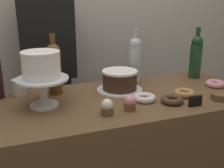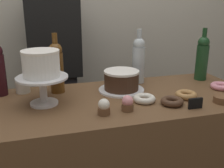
{
  "view_description": "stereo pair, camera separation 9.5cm",
  "coord_description": "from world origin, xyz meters",
  "px_view_note": "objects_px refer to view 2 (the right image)",
  "views": [
    {
      "loc": [
        -0.45,
        -1.21,
        1.38
      ],
      "look_at": [
        0.0,
        0.0,
        0.97
      ],
      "focal_mm": 42.84,
      "sensor_mm": 36.0,
      "label": 1
    },
    {
      "loc": [
        -0.36,
        -1.24,
        1.38
      ],
      "look_at": [
        0.0,
        0.0,
        0.97
      ],
      "focal_mm": 42.84,
      "sensor_mm": 36.0,
      "label": 2
    }
  ],
  "objects_px": {
    "wine_bottle_clear": "(139,59)",
    "donut_maple": "(186,95)",
    "chocolate_round_cake": "(121,80)",
    "cupcake_vanilla": "(104,107)",
    "cake_stand_pedestal": "(43,85)",
    "donut_pink": "(221,86)",
    "price_sign_chalkboard": "(195,103)",
    "barista_figure": "(56,76)",
    "white_layer_cake": "(41,63)",
    "wine_bottle_amber": "(56,67)",
    "donut_chocolate": "(172,101)",
    "donut_sugar": "(144,99)",
    "cookie_stack": "(222,99)",
    "wine_bottle_green": "(202,57)",
    "coffee_cup_ceramic": "(23,85)",
    "cupcake_strawberry": "(128,104)"
  },
  "relations": [
    {
      "from": "donut_sugar",
      "to": "coffee_cup_ceramic",
      "type": "bearing_deg",
      "value": 151.88
    },
    {
      "from": "wine_bottle_clear",
      "to": "donut_sugar",
      "type": "xyz_separation_m",
      "value": [
        -0.09,
        -0.32,
        -0.13
      ]
    },
    {
      "from": "coffee_cup_ceramic",
      "to": "cookie_stack",
      "type": "bearing_deg",
      "value": -24.29
    },
    {
      "from": "cake_stand_pedestal",
      "to": "price_sign_chalkboard",
      "type": "distance_m",
      "value": 0.73
    },
    {
      "from": "wine_bottle_clear",
      "to": "price_sign_chalkboard",
      "type": "xyz_separation_m",
      "value": [
        0.11,
        -0.47,
        -0.12
      ]
    },
    {
      "from": "donut_sugar",
      "to": "cupcake_vanilla",
      "type": "bearing_deg",
      "value": -157.94
    },
    {
      "from": "white_layer_cake",
      "to": "wine_bottle_amber",
      "type": "distance_m",
      "value": 0.19
    },
    {
      "from": "donut_chocolate",
      "to": "coffee_cup_ceramic",
      "type": "bearing_deg",
      "value": 151.21
    },
    {
      "from": "cake_stand_pedestal",
      "to": "donut_pink",
      "type": "bearing_deg",
      "value": -2.16
    },
    {
      "from": "cupcake_vanilla",
      "to": "white_layer_cake",
      "type": "bearing_deg",
      "value": 141.72
    },
    {
      "from": "white_layer_cake",
      "to": "wine_bottle_green",
      "type": "distance_m",
      "value": 1.0
    },
    {
      "from": "chocolate_round_cake",
      "to": "cupcake_vanilla",
      "type": "height_order",
      "value": "chocolate_round_cake"
    },
    {
      "from": "cupcake_vanilla",
      "to": "coffee_cup_ceramic",
      "type": "distance_m",
      "value": 0.54
    },
    {
      "from": "cake_stand_pedestal",
      "to": "donut_maple",
      "type": "distance_m",
      "value": 0.73
    },
    {
      "from": "donut_chocolate",
      "to": "chocolate_round_cake",
      "type": "bearing_deg",
      "value": 123.49
    },
    {
      "from": "white_layer_cake",
      "to": "donut_pink",
      "type": "distance_m",
      "value": 1.0
    },
    {
      "from": "white_layer_cake",
      "to": "cookie_stack",
      "type": "xyz_separation_m",
      "value": [
        0.85,
        -0.22,
        -0.19
      ]
    },
    {
      "from": "wine_bottle_clear",
      "to": "cupcake_vanilla",
      "type": "bearing_deg",
      "value": -128.05
    },
    {
      "from": "wine_bottle_clear",
      "to": "wine_bottle_amber",
      "type": "distance_m",
      "value": 0.5
    },
    {
      "from": "chocolate_round_cake",
      "to": "donut_pink",
      "type": "bearing_deg",
      "value": -12.56
    },
    {
      "from": "white_layer_cake",
      "to": "donut_sugar",
      "type": "relative_size",
      "value": 1.58
    },
    {
      "from": "white_layer_cake",
      "to": "cupcake_strawberry",
      "type": "distance_m",
      "value": 0.45
    },
    {
      "from": "wine_bottle_amber",
      "to": "price_sign_chalkboard",
      "type": "bearing_deg",
      "value": -34.71
    },
    {
      "from": "chocolate_round_cake",
      "to": "cookie_stack",
      "type": "height_order",
      "value": "chocolate_round_cake"
    },
    {
      "from": "donut_maple",
      "to": "chocolate_round_cake",
      "type": "bearing_deg",
      "value": 145.58
    },
    {
      "from": "chocolate_round_cake",
      "to": "cupcake_vanilla",
      "type": "relative_size",
      "value": 2.63
    },
    {
      "from": "donut_sugar",
      "to": "barista_figure",
      "type": "height_order",
      "value": "barista_figure"
    },
    {
      "from": "price_sign_chalkboard",
      "to": "barista_figure",
      "type": "bearing_deg",
      "value": 122.44
    },
    {
      "from": "cake_stand_pedestal",
      "to": "donut_pink",
      "type": "distance_m",
      "value": 0.99
    },
    {
      "from": "cake_stand_pedestal",
      "to": "donut_pink",
      "type": "xyz_separation_m",
      "value": [
        0.98,
        -0.04,
        -0.08
      ]
    },
    {
      "from": "wine_bottle_green",
      "to": "donut_pink",
      "type": "xyz_separation_m",
      "value": [
        0.0,
        -0.2,
        -0.13
      ]
    },
    {
      "from": "white_layer_cake",
      "to": "donut_maple",
      "type": "bearing_deg",
      "value": -8.88
    },
    {
      "from": "donut_maple",
      "to": "cookie_stack",
      "type": "bearing_deg",
      "value": -38.83
    },
    {
      "from": "white_layer_cake",
      "to": "wine_bottle_clear",
      "type": "distance_m",
      "value": 0.62
    },
    {
      "from": "cupcake_strawberry",
      "to": "price_sign_chalkboard",
      "type": "distance_m",
      "value": 0.32
    },
    {
      "from": "white_layer_cake",
      "to": "cookie_stack",
      "type": "height_order",
      "value": "white_layer_cake"
    },
    {
      "from": "wine_bottle_amber",
      "to": "donut_maple",
      "type": "distance_m",
      "value": 0.7
    },
    {
      "from": "cake_stand_pedestal",
      "to": "cookie_stack",
      "type": "bearing_deg",
      "value": -14.54
    },
    {
      "from": "barista_figure",
      "to": "cupcake_strawberry",
      "type": "bearing_deg",
      "value": -72.82
    },
    {
      "from": "cookie_stack",
      "to": "price_sign_chalkboard",
      "type": "xyz_separation_m",
      "value": [
        -0.17,
        -0.03,
        0.01
      ]
    },
    {
      "from": "chocolate_round_cake",
      "to": "wine_bottle_green",
      "type": "distance_m",
      "value": 0.57
    },
    {
      "from": "barista_figure",
      "to": "price_sign_chalkboard",
      "type": "bearing_deg",
      "value": -57.56
    },
    {
      "from": "price_sign_chalkboard",
      "to": "coffee_cup_ceramic",
      "type": "distance_m",
      "value": 0.91
    },
    {
      "from": "wine_bottle_clear",
      "to": "donut_maple",
      "type": "bearing_deg",
      "value": -66.57
    },
    {
      "from": "barista_figure",
      "to": "cake_stand_pedestal",
      "type": "bearing_deg",
      "value": -99.44
    },
    {
      "from": "cupcake_strawberry",
      "to": "donut_pink",
      "type": "height_order",
      "value": "cupcake_strawberry"
    },
    {
      "from": "wine_bottle_green",
      "to": "cake_stand_pedestal",
      "type": "bearing_deg",
      "value": -170.63
    },
    {
      "from": "cupcake_strawberry",
      "to": "donut_pink",
      "type": "bearing_deg",
      "value": 13.66
    },
    {
      "from": "donut_chocolate",
      "to": "donut_maple",
      "type": "height_order",
      "value": "same"
    },
    {
      "from": "wine_bottle_green",
      "to": "price_sign_chalkboard",
      "type": "bearing_deg",
      "value": -125.95
    }
  ]
}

